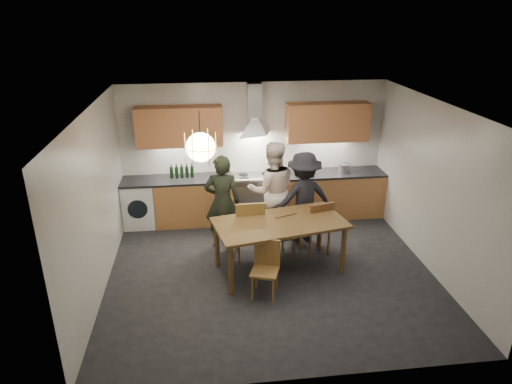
{
  "coord_description": "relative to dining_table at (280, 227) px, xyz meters",
  "views": [
    {
      "loc": [
        -0.98,
        -6.1,
        3.88
      ],
      "look_at": [
        -0.18,
        0.4,
        1.2
      ],
      "focal_mm": 32.0,
      "sensor_mm": 36.0,
      "label": 1
    }
  ],
  "objects": [
    {
      "name": "stock_pot",
      "position": [
        1.57,
        1.88,
        0.24
      ],
      "size": [
        0.26,
        0.26,
        0.16
      ],
      "primitive_type": "cylinder",
      "rotation": [
        0.0,
        0.0,
        0.13
      ],
      "color": "#AFB0B3",
      "rests_on": "counter_run"
    },
    {
      "name": "chair_back_right",
      "position": [
        0.71,
        0.4,
        -0.19
      ],
      "size": [
        0.53,
        0.53,
        0.96
      ],
      "rotation": [
        0.0,
        0.0,
        3.4
      ],
      "color": "brown",
      "rests_on": "ground"
    },
    {
      "name": "person_right",
      "position": [
        0.56,
        0.9,
        0.08
      ],
      "size": [
        1.14,
        0.78,
        1.63
      ],
      "primitive_type": "imported",
      "rotation": [
        0.0,
        0.0,
        3.32
      ],
      "color": "black",
      "rests_on": "ground"
    },
    {
      "name": "range_stove",
      "position": [
        -0.14,
        1.88,
        -0.29
      ],
      "size": [
        0.9,
        0.6,
        0.92
      ],
      "color": "silver",
      "rests_on": "ground"
    },
    {
      "name": "chair_front",
      "position": [
        -0.3,
        -0.61,
        -0.26
      ],
      "size": [
        0.47,
        0.47,
        0.83
      ],
      "rotation": [
        0.0,
        0.0,
        -0.33
      ],
      "color": "brown",
      "rests_on": "ground"
    },
    {
      "name": "dining_table",
      "position": [
        0.0,
        0.0,
        0.0
      ],
      "size": [
        2.13,
        1.37,
        0.83
      ],
      "rotation": [
        0.0,
        0.0,
        0.2
      ],
      "color": "brown",
      "rests_on": "ground"
    },
    {
      "name": "pendant_lamp",
      "position": [
        -1.14,
        -0.16,
        1.36
      ],
      "size": [
        0.43,
        0.43,
        0.7
      ],
      "color": "black",
      "rests_on": "ground"
    },
    {
      "name": "mixing_bowl",
      "position": [
        0.79,
        1.79,
        0.21
      ],
      "size": [
        0.4,
        0.4,
        0.08
      ],
      "primitive_type": "imported",
      "rotation": [
        0.0,
        0.0,
        0.16
      ],
      "color": "silver",
      "rests_on": "counter_run"
    },
    {
      "name": "chair_back_mid",
      "position": [
        0.1,
        0.28,
        -0.25
      ],
      "size": [
        0.5,
        0.5,
        0.85
      ],
      "rotation": [
        0.0,
        0.0,
        3.51
      ],
      "color": "brown",
      "rests_on": "ground"
    },
    {
      "name": "room_shell",
      "position": [
        -0.14,
        -0.06,
        0.97
      ],
      "size": [
        5.02,
        4.52,
        2.61
      ],
      "color": "silver",
      "rests_on": "ground"
    },
    {
      "name": "wine_bottles",
      "position": [
        -1.52,
        1.95,
        0.3
      ],
      "size": [
        0.44,
        0.06,
        0.27
      ],
      "color": "black",
      "rests_on": "counter_run"
    },
    {
      "name": "person_left",
      "position": [
        -0.83,
        0.87,
        0.09
      ],
      "size": [
        0.65,
        0.47,
        1.65
      ],
      "primitive_type": "imported",
      "rotation": [
        0.0,
        0.0,
        3.02
      ],
      "color": "black",
      "rests_on": "ground"
    },
    {
      "name": "counter_run",
      "position": [
        -0.12,
        1.89,
        -0.29
      ],
      "size": [
        5.0,
        0.62,
        0.9
      ],
      "color": "tan",
      "rests_on": "ground"
    },
    {
      "name": "person_mid",
      "position": [
        0.05,
        1.12,
        0.15
      ],
      "size": [
        0.87,
        0.68,
        1.78
      ],
      "primitive_type": "imported",
      "rotation": [
        0.0,
        0.0,
        3.15
      ],
      "color": "silver",
      "rests_on": "ground"
    },
    {
      "name": "chair_back_left",
      "position": [
        -0.42,
        0.4,
        -0.15
      ],
      "size": [
        0.48,
        0.48,
        1.03
      ],
      "rotation": [
        0.0,
        0.0,
        3.17
      ],
      "color": "brown",
      "rests_on": "ground"
    },
    {
      "name": "ground",
      "position": [
        -0.14,
        -0.06,
        -0.74
      ],
      "size": [
        5.0,
        5.0,
        0.0
      ],
      "primitive_type": "plane",
      "color": "black",
      "rests_on": "ground"
    },
    {
      "name": "wall_fixtures",
      "position": [
        -0.14,
        2.01,
        1.14
      ],
      "size": [
        4.3,
        0.54,
        1.1
      ],
      "color": "#D48751",
      "rests_on": "ground"
    }
  ]
}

